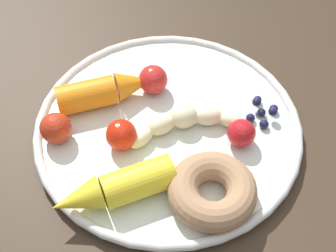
{
  "coord_description": "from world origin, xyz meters",
  "views": [
    {
      "loc": [
        -0.32,
        -0.2,
        1.22
      ],
      "look_at": [
        -0.02,
        0.03,
        0.75
      ],
      "focal_mm": 51.36,
      "sensor_mm": 36.0,
      "label": 1
    }
  ],
  "objects_px": {
    "carrot_orange": "(105,91)",
    "donut": "(212,191)",
    "carrot_yellow": "(112,188)",
    "tomato_far": "(56,128)",
    "banana": "(185,121)",
    "tomato_extra": "(241,133)",
    "dining_table": "(193,171)",
    "tomato_near": "(121,135)",
    "plate": "(168,127)",
    "blueberry_pile": "(262,111)",
    "tomato_mid": "(153,80)"
  },
  "relations": [
    {
      "from": "plate",
      "to": "tomato_extra",
      "type": "relative_size",
      "value": 9.74
    },
    {
      "from": "blueberry_pile",
      "to": "tomato_extra",
      "type": "xyz_separation_m",
      "value": [
        -0.05,
        0.0,
        0.01
      ]
    },
    {
      "from": "carrot_orange",
      "to": "tomato_mid",
      "type": "xyz_separation_m",
      "value": [
        0.05,
        -0.04,
        0.0
      ]
    },
    {
      "from": "donut",
      "to": "blueberry_pile",
      "type": "relative_size",
      "value": 2.29
    },
    {
      "from": "plate",
      "to": "carrot_orange",
      "type": "distance_m",
      "value": 0.09
    },
    {
      "from": "blueberry_pile",
      "to": "tomato_mid",
      "type": "distance_m",
      "value": 0.15
    },
    {
      "from": "plate",
      "to": "tomato_extra",
      "type": "height_order",
      "value": "tomato_extra"
    },
    {
      "from": "banana",
      "to": "blueberry_pile",
      "type": "distance_m",
      "value": 0.1
    },
    {
      "from": "banana",
      "to": "tomato_extra",
      "type": "height_order",
      "value": "tomato_extra"
    },
    {
      "from": "dining_table",
      "to": "tomato_near",
      "type": "height_order",
      "value": "tomato_near"
    },
    {
      "from": "carrot_yellow",
      "to": "tomato_far",
      "type": "xyz_separation_m",
      "value": [
        0.02,
        0.11,
        -0.0
      ]
    },
    {
      "from": "dining_table",
      "to": "tomato_extra",
      "type": "relative_size",
      "value": 28.32
    },
    {
      "from": "dining_table",
      "to": "tomato_mid",
      "type": "relative_size",
      "value": 25.35
    },
    {
      "from": "banana",
      "to": "blueberry_pile",
      "type": "height_order",
      "value": "banana"
    },
    {
      "from": "dining_table",
      "to": "tomato_near",
      "type": "relative_size",
      "value": 25.8
    },
    {
      "from": "plate",
      "to": "tomato_far",
      "type": "relative_size",
      "value": 8.71
    },
    {
      "from": "plate",
      "to": "tomato_mid",
      "type": "bearing_deg",
      "value": 53.88
    },
    {
      "from": "plate",
      "to": "tomato_near",
      "type": "height_order",
      "value": "tomato_near"
    },
    {
      "from": "plate",
      "to": "donut",
      "type": "xyz_separation_m",
      "value": [
        -0.06,
        -0.1,
        0.02
      ]
    },
    {
      "from": "plate",
      "to": "tomato_far",
      "type": "distance_m",
      "value": 0.14
    },
    {
      "from": "plate",
      "to": "carrot_yellow",
      "type": "relative_size",
      "value": 2.48
    },
    {
      "from": "carrot_yellow",
      "to": "tomato_near",
      "type": "distance_m",
      "value": 0.07
    },
    {
      "from": "tomato_extra",
      "to": "donut",
      "type": "bearing_deg",
      "value": -169.84
    },
    {
      "from": "tomato_far",
      "to": "dining_table",
      "type": "bearing_deg",
      "value": -47.87
    },
    {
      "from": "banana",
      "to": "carrot_orange",
      "type": "relative_size",
      "value": 1.0
    },
    {
      "from": "blueberry_pile",
      "to": "tomato_extra",
      "type": "bearing_deg",
      "value": 179.17
    },
    {
      "from": "carrot_orange",
      "to": "tomato_near",
      "type": "xyz_separation_m",
      "value": [
        -0.04,
        -0.06,
        -0.0
      ]
    },
    {
      "from": "donut",
      "to": "tomato_near",
      "type": "bearing_deg",
      "value": 90.52
    },
    {
      "from": "tomato_mid",
      "to": "tomato_extra",
      "type": "height_order",
      "value": "tomato_mid"
    },
    {
      "from": "tomato_mid",
      "to": "blueberry_pile",
      "type": "bearing_deg",
      "value": -71.48
    },
    {
      "from": "plate",
      "to": "tomato_near",
      "type": "xyz_separation_m",
      "value": [
        -0.06,
        0.03,
        0.02
      ]
    },
    {
      "from": "donut",
      "to": "dining_table",
      "type": "bearing_deg",
      "value": 43.92
    },
    {
      "from": "dining_table",
      "to": "donut",
      "type": "distance_m",
      "value": 0.16
    },
    {
      "from": "donut",
      "to": "tomato_extra",
      "type": "bearing_deg",
      "value": 10.16
    },
    {
      "from": "banana",
      "to": "tomato_extra",
      "type": "xyz_separation_m",
      "value": [
        0.02,
        -0.07,
        0.0
      ]
    },
    {
      "from": "blueberry_pile",
      "to": "tomato_mid",
      "type": "bearing_deg",
      "value": 108.52
    },
    {
      "from": "banana",
      "to": "donut",
      "type": "distance_m",
      "value": 0.11
    },
    {
      "from": "carrot_orange",
      "to": "donut",
      "type": "bearing_deg",
      "value": -102.1
    },
    {
      "from": "blueberry_pile",
      "to": "tomato_far",
      "type": "bearing_deg",
      "value": 134.47
    },
    {
      "from": "dining_table",
      "to": "tomato_mid",
      "type": "height_order",
      "value": "tomato_mid"
    },
    {
      "from": "dining_table",
      "to": "carrot_yellow",
      "type": "relative_size",
      "value": 7.22
    },
    {
      "from": "plate",
      "to": "carrot_yellow",
      "type": "height_order",
      "value": "carrot_yellow"
    },
    {
      "from": "dining_table",
      "to": "carrot_yellow",
      "type": "xyz_separation_m",
      "value": [
        -0.14,
        0.02,
        0.12
      ]
    },
    {
      "from": "donut",
      "to": "tomato_far",
      "type": "xyz_separation_m",
      "value": [
        -0.04,
        0.2,
        0.0
      ]
    },
    {
      "from": "carrot_orange",
      "to": "donut",
      "type": "xyz_separation_m",
      "value": [
        -0.04,
        -0.19,
        -0.0
      ]
    },
    {
      "from": "donut",
      "to": "blueberry_pile",
      "type": "distance_m",
      "value": 0.14
    },
    {
      "from": "carrot_yellow",
      "to": "tomato_extra",
      "type": "relative_size",
      "value": 3.92
    },
    {
      "from": "tomato_near",
      "to": "tomato_extra",
      "type": "relative_size",
      "value": 1.1
    },
    {
      "from": "tomato_extra",
      "to": "carrot_yellow",
      "type": "bearing_deg",
      "value": 153.92
    },
    {
      "from": "blueberry_pile",
      "to": "tomato_near",
      "type": "distance_m",
      "value": 0.18
    }
  ]
}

